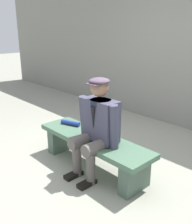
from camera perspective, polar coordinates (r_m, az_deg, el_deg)
ground_plane at (r=3.46m, az=-0.61°, el=-12.06°), size 30.00×30.00×0.00m
bench at (r=3.32m, az=-0.63°, el=-7.61°), size 1.68×0.48×0.43m
seated_man at (r=3.05m, az=0.13°, el=-2.85°), size 0.62×0.58×1.21m
rolled_magazine at (r=3.67m, az=-5.68°, el=-2.42°), size 0.29×0.16×0.06m
stadium_wall at (r=4.82m, az=19.96°, el=11.61°), size 12.00×0.24×2.55m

